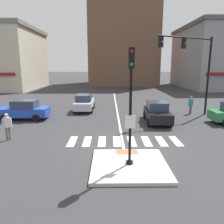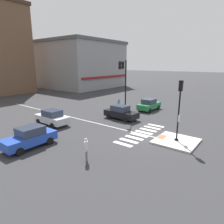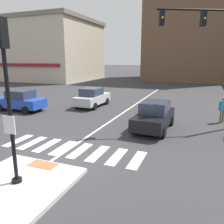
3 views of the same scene
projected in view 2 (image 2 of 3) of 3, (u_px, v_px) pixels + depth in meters
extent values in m
plane|color=#333335|center=(149.00, 135.00, 18.19)|extent=(300.00, 300.00, 0.00)
cube|color=beige|center=(176.00, 141.00, 16.67)|extent=(3.37, 3.32, 0.15)
cube|color=#DB5B38|center=(162.00, 137.00, 17.43)|extent=(1.10, 0.60, 0.01)
cylinder|color=black|center=(176.00, 140.00, 16.64)|extent=(0.32, 0.32, 0.12)
cylinder|color=black|center=(178.00, 116.00, 16.14)|extent=(0.12, 0.12, 4.06)
cube|color=white|center=(179.00, 118.00, 16.14)|extent=(0.44, 0.03, 0.56)
cube|color=black|center=(181.00, 86.00, 15.55)|extent=(0.24, 0.28, 0.84)
sphere|color=red|center=(183.00, 83.00, 15.40)|extent=(0.12, 0.12, 0.12)
sphere|color=green|center=(183.00, 89.00, 15.52)|extent=(0.12, 0.12, 0.12)
cube|color=silver|center=(123.00, 144.00, 16.26)|extent=(0.44, 1.80, 0.01)
cube|color=silver|center=(129.00, 141.00, 16.95)|extent=(0.44, 1.80, 0.01)
cube|color=silver|center=(134.00, 138.00, 17.64)|extent=(0.44, 1.80, 0.01)
cube|color=silver|center=(139.00, 135.00, 18.32)|extent=(0.44, 1.80, 0.01)
cube|color=silver|center=(144.00, 132.00, 19.01)|extent=(0.44, 1.80, 0.01)
cube|color=silver|center=(148.00, 130.00, 19.69)|extent=(0.44, 1.80, 0.01)
cube|color=silver|center=(152.00, 128.00, 20.38)|extent=(0.44, 1.80, 0.01)
cube|color=silver|center=(156.00, 126.00, 21.07)|extent=(0.44, 1.80, 0.01)
cube|color=silver|center=(75.00, 118.00, 24.03)|extent=(0.14, 28.00, 0.01)
cylinder|color=black|center=(126.00, 85.00, 28.30)|extent=(0.18, 0.18, 6.91)
cylinder|color=black|center=(123.00, 62.00, 24.73)|extent=(5.31, 2.74, 0.11)
cube|color=black|center=(123.00, 65.00, 24.56)|extent=(0.37, 0.38, 0.80)
sphere|color=gold|center=(124.00, 65.00, 24.52)|extent=(0.12, 0.12, 0.12)
cube|color=black|center=(120.00, 66.00, 22.31)|extent=(0.37, 0.38, 0.80)
sphere|color=gold|center=(121.00, 66.00, 22.28)|extent=(0.12, 0.12, 0.12)
cube|color=gray|center=(81.00, 66.00, 55.17)|extent=(18.92, 18.14, 11.61)
cube|color=#525455|center=(80.00, 43.00, 53.69)|extent=(19.49, 18.69, 0.70)
cube|color=maroon|center=(106.00, 77.00, 50.35)|extent=(17.03, 0.30, 0.50)
cube|color=black|center=(121.00, 114.00, 23.36)|extent=(1.88, 4.17, 0.70)
cube|color=#2D384C|center=(120.00, 108.00, 23.30)|extent=(1.56, 1.96, 0.64)
cylinder|color=black|center=(134.00, 117.00, 23.27)|extent=(0.21, 0.61, 0.60)
cylinder|color=black|center=(126.00, 120.00, 22.03)|extent=(0.21, 0.61, 0.60)
cylinder|color=black|center=(117.00, 114.00, 24.86)|extent=(0.21, 0.61, 0.60)
cylinder|color=black|center=(108.00, 116.00, 23.62)|extent=(0.21, 0.61, 0.60)
cube|color=#237A3D|center=(149.00, 106.00, 27.86)|extent=(4.14, 1.79, 0.70)
cube|color=#2D384C|center=(149.00, 101.00, 27.59)|extent=(1.93, 1.52, 0.64)
cylinder|color=black|center=(148.00, 106.00, 29.42)|extent=(0.60, 0.19, 0.60)
cylinder|color=black|center=(158.00, 107.00, 28.40)|extent=(0.60, 0.19, 0.60)
cylinder|color=black|center=(139.00, 109.00, 27.50)|extent=(0.60, 0.19, 0.60)
cylinder|color=black|center=(150.00, 111.00, 26.48)|extent=(0.60, 0.19, 0.60)
cube|color=#2347B7|center=(29.00, 139.00, 15.54)|extent=(4.11, 1.72, 0.70)
cube|color=#2D384C|center=(30.00, 131.00, 15.49)|extent=(1.91, 1.49, 0.64)
cylinder|color=black|center=(20.00, 152.00, 14.15)|extent=(0.60, 0.18, 0.60)
cylinder|color=black|center=(9.00, 146.00, 15.13)|extent=(0.60, 0.18, 0.60)
cylinder|color=black|center=(50.00, 141.00, 16.11)|extent=(0.60, 0.18, 0.60)
cylinder|color=black|center=(38.00, 137.00, 17.09)|extent=(0.60, 0.18, 0.60)
cube|color=silver|center=(52.00, 119.00, 21.30)|extent=(1.73, 4.11, 0.70)
cube|color=#2D384C|center=(52.00, 113.00, 21.05)|extent=(1.49, 1.91, 0.64)
cylinder|color=black|center=(38.00, 122.00, 21.51)|extent=(0.18, 0.60, 0.60)
cylinder|color=black|center=(51.00, 118.00, 22.78)|extent=(0.18, 0.60, 0.60)
cylinder|color=black|center=(53.00, 126.00, 19.99)|extent=(0.18, 0.60, 0.60)
cylinder|color=black|center=(66.00, 122.00, 21.26)|extent=(0.18, 0.60, 0.60)
cylinder|color=#6B6051|center=(87.00, 155.00, 13.40)|extent=(0.12, 0.12, 0.82)
cylinder|color=#6B6051|center=(86.00, 156.00, 13.24)|extent=(0.12, 0.12, 0.82)
cube|color=silver|center=(86.00, 146.00, 13.15)|extent=(0.42, 0.40, 0.60)
cylinder|color=silver|center=(87.00, 145.00, 13.39)|extent=(0.09, 0.09, 0.56)
cylinder|color=silver|center=(86.00, 148.00, 12.94)|extent=(0.09, 0.09, 0.56)
sphere|color=beige|center=(86.00, 140.00, 13.05)|extent=(0.22, 0.22, 0.22)
cylinder|color=#6B6051|center=(119.00, 107.00, 28.13)|extent=(0.12, 0.12, 0.82)
cylinder|color=#6B6051|center=(119.00, 107.00, 28.28)|extent=(0.12, 0.12, 0.82)
cube|color=#338CBF|center=(119.00, 102.00, 28.04)|extent=(0.41, 0.33, 0.60)
cylinder|color=#338CBF|center=(118.00, 103.00, 27.83)|extent=(0.09, 0.09, 0.56)
cylinder|color=#338CBF|center=(119.00, 102.00, 28.26)|extent=(0.09, 0.09, 0.56)
sphere|color=#936B4C|center=(119.00, 99.00, 27.93)|extent=(0.22, 0.22, 0.22)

